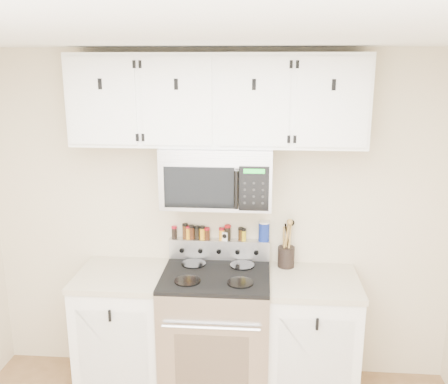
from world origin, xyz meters
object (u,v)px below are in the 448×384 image
(range, at_px, (216,332))
(salt_canister, at_px, (264,231))
(microwave, at_px, (217,176))
(utensil_crock, at_px, (286,255))

(range, xyz_separation_m, salt_canister, (0.33, 0.28, 0.69))
(range, relative_size, microwave, 1.45)
(microwave, bearing_deg, range, -90.23)
(range, bearing_deg, utensil_crock, 24.80)
(microwave, height_order, utensil_crock, microwave)
(range, height_order, utensil_crock, utensil_crock)
(microwave, xyz_separation_m, salt_canister, (0.33, 0.16, -0.45))
(salt_canister, bearing_deg, utensil_crock, -16.57)
(range, xyz_separation_m, microwave, (0.00, 0.13, 1.14))
(range, relative_size, utensil_crock, 3.05)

